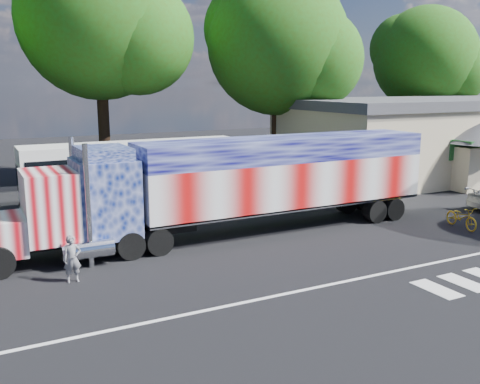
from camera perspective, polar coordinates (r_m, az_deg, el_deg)
name	(u,v)px	position (r m, az deg, el deg)	size (l,w,h in m)	color
ground	(278,258)	(19.56, 4.05, -7.03)	(100.00, 100.00, 0.00)	black
lane_markings	(386,284)	(17.71, 15.32, -9.44)	(30.00, 2.67, 0.01)	silver
semi_truck	(234,183)	(21.87, -0.63, 0.93)	(20.00, 3.16, 4.26)	black
coach_bus	(136,173)	(28.04, -11.06, 2.03)	(11.22, 2.61, 3.27)	white
hall_building	(442,136)	(40.01, 20.78, 5.63)	(22.40, 12.80, 5.20)	beige
woman	(72,259)	(17.84, -17.47, -6.82)	(0.56, 0.37, 1.53)	slate
bicycle	(462,217)	(25.22, 22.57, -2.49)	(0.65, 1.88, 0.99)	gold
tree_ne_a	(280,45)	(36.65, 4.33, 15.40)	(9.85, 9.38, 13.45)	black
tree_n_mid	(101,20)	(34.71, -14.56, 17.36)	(10.17, 9.69, 14.86)	black
tree_far_ne	(427,59)	(50.32, 19.35, 13.22)	(9.36, 8.91, 12.76)	black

